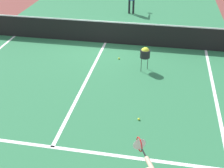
% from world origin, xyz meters
% --- Properties ---
extents(ground_plane, '(60.00, 60.00, 0.00)m').
position_xyz_m(ground_plane, '(0.00, 0.00, 0.00)').
color(ground_plane, brown).
extents(court_surface_inbounds, '(10.62, 24.40, 0.00)m').
position_xyz_m(court_surface_inbounds, '(0.00, 0.00, 0.00)').
color(court_surface_inbounds, '#2D7247').
rests_on(court_surface_inbounds, ground_plane).
extents(line_service_near, '(8.22, 0.10, 0.01)m').
position_xyz_m(line_service_near, '(0.00, -6.40, 0.00)').
color(line_service_near, white).
rests_on(line_service_near, ground_plane).
extents(line_center_service, '(0.10, 6.40, 0.01)m').
position_xyz_m(line_center_service, '(0.00, -3.20, 0.00)').
color(line_center_service, white).
rests_on(line_center_service, ground_plane).
extents(net, '(10.86, 0.09, 1.07)m').
position_xyz_m(net, '(0.00, 0.00, 0.49)').
color(net, '#33383D').
rests_on(net, ground_plane).
extents(ball_hopper, '(0.34, 0.34, 0.87)m').
position_xyz_m(ball_hopper, '(1.83, -2.12, 0.68)').
color(ball_hopper, black).
rests_on(ball_hopper, ground_plane).
extents(tennis_ball_near_net, '(0.07, 0.07, 0.07)m').
position_xyz_m(tennis_ball_near_net, '(0.81, -1.42, 0.03)').
color(tennis_ball_near_net, '#CCE033').
rests_on(tennis_ball_near_net, ground_plane).
extents(tennis_ball_mid_court, '(0.07, 0.07, 0.07)m').
position_xyz_m(tennis_ball_mid_court, '(1.94, -4.97, 0.03)').
color(tennis_ball_mid_court, '#CCE033').
rests_on(tennis_ball_mid_court, ground_plane).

